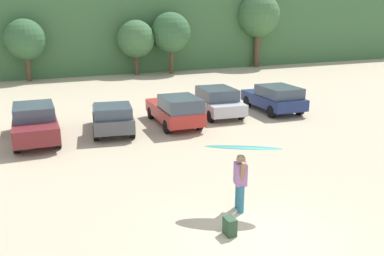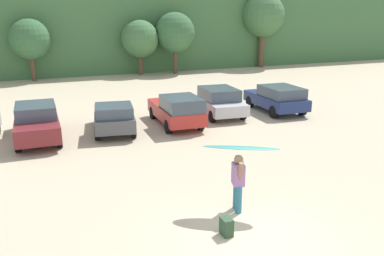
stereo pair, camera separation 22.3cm
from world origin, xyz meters
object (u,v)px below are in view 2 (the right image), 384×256
Objects in this scene: surfboard_teal at (241,148)px; backpack_dropped at (226,227)px; parked_car_navy at (277,98)px; parked_car_red at (177,110)px; parked_car_silver at (219,101)px; parked_car_maroon at (37,121)px; person_adult at (238,180)px; parked_car_dark_gray at (114,116)px.

backpack_dropped is at bearing 79.12° from surfboard_teal.
backpack_dropped is (-8.68, -10.34, -0.57)m from parked_car_navy.
parked_car_red is 1.06× the size of parked_car_silver.
parked_car_maroon reaches higher than parked_car_navy.
backpack_dropped is (-1.01, -1.13, -1.55)m from surfboard_teal.
backpack_dropped is at bearing 168.90° from parked_car_red.
backpack_dropped is at bearing 65.98° from person_adult.
surfboard_teal is at bearing -150.14° from parked_car_maroon.
surfboard_teal is at bearing -123.40° from person_adult.
parked_car_red is 3.02m from parked_car_silver.
surfboard_teal is (4.83, -9.08, 0.96)m from parked_car_maroon.
parked_car_maroon is 12.50m from parked_car_navy.
parked_car_dark_gray is 9.09m from person_adult.
parked_car_navy reaches higher than parked_car_dark_gray.
parked_car_navy is 12.15m from person_adult.
person_adult is 1.52m from backpack_dropped.
surfboard_teal is at bearing 144.01° from parked_car_navy.
parked_car_red is 9.00m from person_adult.
person_adult reaches higher than parked_car_red.
person_adult is (4.70, -9.18, 0.10)m from parked_car_maroon.
parked_car_maroon reaches higher than parked_car_silver.
parked_car_silver reaches higher than parked_car_dark_gray.
parked_car_silver is 1.96× the size of surfboard_teal.
parked_car_silver is at bearing 63.90° from backpack_dropped.
parked_car_navy is at bearing 50.00° from backpack_dropped.
parked_car_maroon is at bearing -31.09° from surfboard_teal.
parked_car_dark_gray is (3.30, -0.21, -0.07)m from parked_car_maroon.
parked_car_red is (3.07, -0.13, 0.06)m from parked_car_dark_gray.
parked_car_silver is at bearing -97.57° from person_adult.
parked_car_maroon is 3.31m from parked_car_dark_gray.
parked_car_maroon is 9.22m from parked_car_silver.
surfboard_teal reaches higher than person_adult.
parked_car_maroon is at bearing -46.17° from person_adult.
parked_car_silver reaches higher than backpack_dropped.
surfboard_teal is 2.17m from backpack_dropped.
parked_car_navy is 2.58× the size of person_adult.
surfboard_teal is (-4.36, -9.83, 1.00)m from parked_car_silver.
parked_car_maroon is at bearing 100.58° from parked_car_silver.
parked_car_dark_gray is 9.06m from surfboard_teal.
parked_car_maroon is 2.25× the size of surfboard_teal.
parked_car_red is 10.21m from backpack_dropped.
parked_car_navy reaches higher than backpack_dropped.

